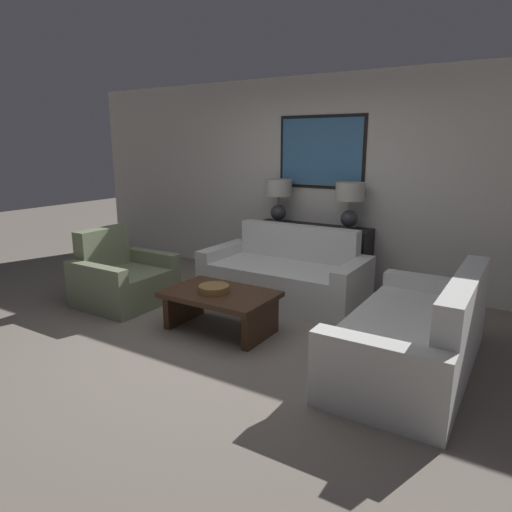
# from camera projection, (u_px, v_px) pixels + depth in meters

# --- Properties ---
(ground_plane) EXTENTS (20.00, 20.00, 0.00)m
(ground_plane) POSITION_uv_depth(u_px,v_px,m) (213.00, 341.00, 4.28)
(ground_plane) COLOR slate
(back_wall) EXTENTS (7.79, 0.12, 2.65)m
(back_wall) POSITION_uv_depth(u_px,v_px,m) (322.00, 181.00, 5.96)
(back_wall) COLOR beige
(back_wall) RESTS_ON ground_plane
(console_table) EXTENTS (1.53, 0.40, 0.79)m
(console_table) POSITION_uv_depth(u_px,v_px,m) (311.00, 255.00, 5.95)
(console_table) COLOR black
(console_table) RESTS_ON ground_plane
(table_lamp_left) EXTENTS (0.35, 0.35, 0.57)m
(table_lamp_left) POSITION_uv_depth(u_px,v_px,m) (279.00, 194.00, 6.02)
(table_lamp_left) COLOR #333338
(table_lamp_left) RESTS_ON console_table
(table_lamp_right) EXTENTS (0.35, 0.35, 0.57)m
(table_lamp_right) POSITION_uv_depth(u_px,v_px,m) (350.00, 199.00, 5.52)
(table_lamp_right) COLOR #333338
(table_lamp_right) RESTS_ON console_table
(couch_by_back_wall) EXTENTS (1.89, 0.92, 0.84)m
(couch_by_back_wall) POSITION_uv_depth(u_px,v_px,m) (285.00, 276.00, 5.39)
(couch_by_back_wall) COLOR silver
(couch_by_back_wall) RESTS_ON ground_plane
(couch_by_side) EXTENTS (0.92, 1.89, 0.84)m
(couch_by_side) POSITION_uv_depth(u_px,v_px,m) (416.00, 337.00, 3.68)
(couch_by_side) COLOR silver
(couch_by_side) RESTS_ON ground_plane
(coffee_table) EXTENTS (1.06, 0.70, 0.40)m
(coffee_table) POSITION_uv_depth(u_px,v_px,m) (220.00, 302.00, 4.47)
(coffee_table) COLOR #3D2616
(coffee_table) RESTS_ON ground_plane
(decorative_bowl) EXTENTS (0.30, 0.30, 0.07)m
(decorative_bowl) POSITION_uv_depth(u_px,v_px,m) (214.00, 289.00, 4.43)
(decorative_bowl) COLOR olive
(decorative_bowl) RESTS_ON coffee_table
(armchair_near_back_wall) EXTENTS (0.87, 0.94, 0.85)m
(armchair_near_back_wall) POSITION_uv_depth(u_px,v_px,m) (122.00, 280.00, 5.28)
(armchair_near_back_wall) COLOR #707A5B
(armchair_near_back_wall) RESTS_ON ground_plane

